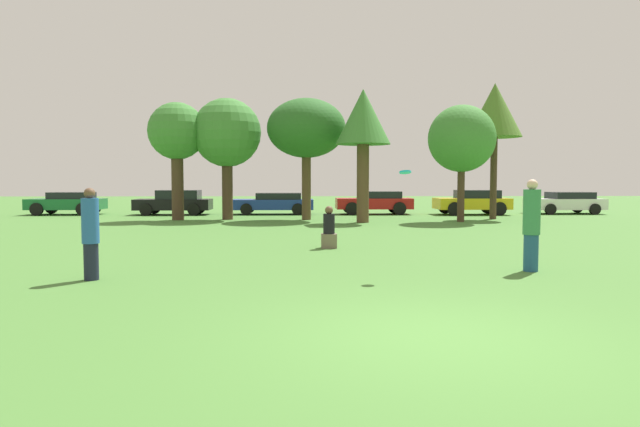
# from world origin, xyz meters

# --- Properties ---
(ground_plane) EXTENTS (120.00, 120.00, 0.00)m
(ground_plane) POSITION_xyz_m (0.00, 0.00, 0.00)
(ground_plane) COLOR #477A33
(person_thrower) EXTENTS (0.31, 0.31, 1.71)m
(person_thrower) POSITION_xyz_m (-5.45, 3.91, 0.87)
(person_thrower) COLOR #191E33
(person_thrower) RESTS_ON ground
(person_catcher) EXTENTS (0.34, 0.34, 1.87)m
(person_catcher) POSITION_xyz_m (3.12, 4.65, 0.95)
(person_catcher) COLOR navy
(person_catcher) RESTS_ON ground
(frisbee) EXTENTS (0.23, 0.23, 0.08)m
(frisbee) POSITION_xyz_m (0.44, 4.12, 2.01)
(frisbee) COLOR #19B2D8
(bystander_sitting) EXTENTS (0.42, 0.35, 1.15)m
(bystander_sitting) POSITION_xyz_m (-0.80, 8.70, 0.48)
(bystander_sitting) COLOR #726651
(bystander_sitting) RESTS_ON ground
(tree_0) EXTENTS (2.67, 2.67, 5.49)m
(tree_0) POSITION_xyz_m (-7.39, 19.94, 4.03)
(tree_0) COLOR #473323
(tree_0) RESTS_ON ground
(tree_1) EXTENTS (3.22, 3.22, 5.72)m
(tree_1) POSITION_xyz_m (-5.09, 20.14, 4.05)
(tree_1) COLOR #473323
(tree_1) RESTS_ON ground
(tree_2) EXTENTS (3.69, 3.69, 5.69)m
(tree_2) POSITION_xyz_m (-1.34, 19.90, 4.26)
(tree_2) COLOR brown
(tree_2) RESTS_ON ground
(tree_3) EXTENTS (2.41, 2.41, 5.85)m
(tree_3) POSITION_xyz_m (1.13, 18.06, 4.45)
(tree_3) COLOR brown
(tree_3) RESTS_ON ground
(tree_4) EXTENTS (2.98, 2.98, 5.21)m
(tree_4) POSITION_xyz_m (5.58, 18.33, 3.70)
(tree_4) COLOR #473323
(tree_4) RESTS_ON ground
(tree_5) EXTENTS (2.56, 2.56, 6.48)m
(tree_5) POSITION_xyz_m (7.65, 20.09, 5.13)
(tree_5) COLOR #473323
(tree_5) RESTS_ON ground
(parked_car_green) EXTENTS (3.87, 2.02, 1.22)m
(parked_car_green) POSITION_xyz_m (-14.29, 24.25, 0.66)
(parked_car_green) COLOR #196633
(parked_car_green) RESTS_ON ground
(parked_car_black) EXTENTS (4.04, 1.98, 1.33)m
(parked_car_black) POSITION_xyz_m (-8.44, 23.99, 0.69)
(parked_car_black) COLOR black
(parked_car_black) RESTS_ON ground
(parked_car_blue) EXTENTS (4.45, 1.94, 1.17)m
(parked_car_blue) POSITION_xyz_m (-3.09, 24.26, 0.64)
(parked_car_blue) COLOR #1E389E
(parked_car_blue) RESTS_ON ground
(parked_car_red) EXTENTS (4.16, 1.91, 1.26)m
(parked_car_red) POSITION_xyz_m (2.46, 24.12, 0.68)
(parked_car_red) COLOR red
(parked_car_red) RESTS_ON ground
(parked_car_yellow) EXTENTS (3.91, 2.08, 1.34)m
(parked_car_yellow) POSITION_xyz_m (7.74, 23.58, 0.72)
(parked_car_yellow) COLOR gold
(parked_car_yellow) RESTS_ON ground
(parked_car_white) EXTENTS (3.99, 2.13, 1.21)m
(parked_car_white) POSITION_xyz_m (13.17, 24.25, 0.64)
(parked_car_white) COLOR silver
(parked_car_white) RESTS_ON ground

